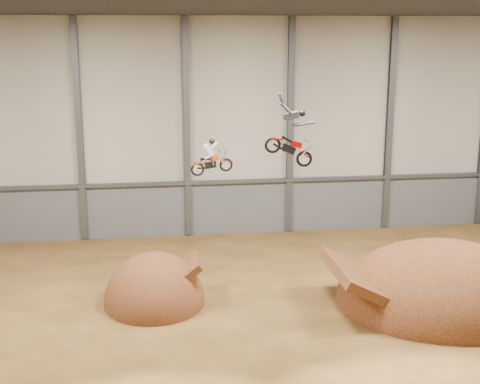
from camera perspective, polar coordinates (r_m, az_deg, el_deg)
name	(u,v)px	position (r m, az deg, el deg)	size (l,w,h in m)	color
floor	(282,330)	(30.78, 3.64, -11.71)	(40.00, 40.00, 0.00)	#492F13
back_wall	(239,128)	(43.04, -0.12, 5.47)	(40.00, 0.10, 14.00)	#B3AD9E
ceiling	(288,9)	(27.79, 4.09, 15.32)	(40.00, 40.00, 0.00)	black
lower_band_back	(239,207)	(44.01, -0.10, -1.32)	(39.80, 0.18, 3.50)	#595B61
steel_rail	(239,181)	(43.43, -0.07, 0.92)	(39.80, 0.35, 0.20)	#47494F
steel_column_1	(79,132)	(42.70, -13.56, 5.02)	(0.40, 0.36, 13.90)	#47494F
steel_column_2	(187,130)	(42.54, -4.56, 5.33)	(0.40, 0.36, 13.90)	#47494F
steel_column_3	(290,128)	(43.40, 4.30, 5.50)	(0.40, 0.36, 13.90)	#47494F
steel_column_4	(389,126)	(45.25, 12.63, 5.55)	(0.40, 0.36, 13.90)	#47494F
takeoff_ramp	(155,302)	(33.92, -7.29, -9.30)	(4.99, 5.76, 4.99)	#422010
landing_ramp	(441,303)	(35.02, 16.80, -9.05)	(10.57, 9.35, 6.10)	#422010
fmx_rider_a	(212,155)	(32.89, -2.36, 3.20)	(2.09, 0.80, 1.89)	#C73900
fmx_rider_b	(286,130)	(30.25, 3.91, 5.26)	(3.08, 0.88, 2.64)	#A90300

